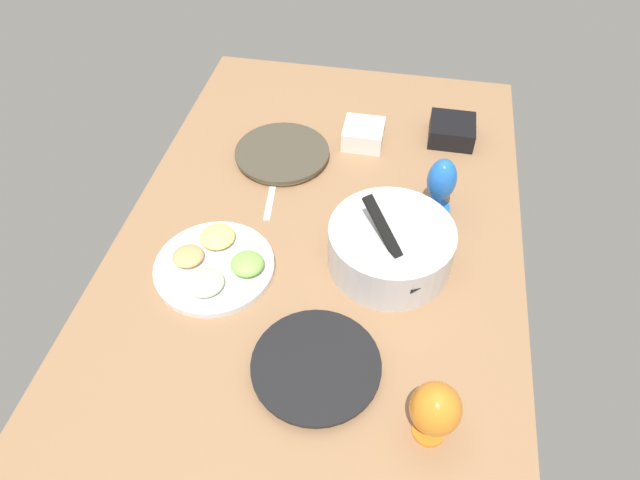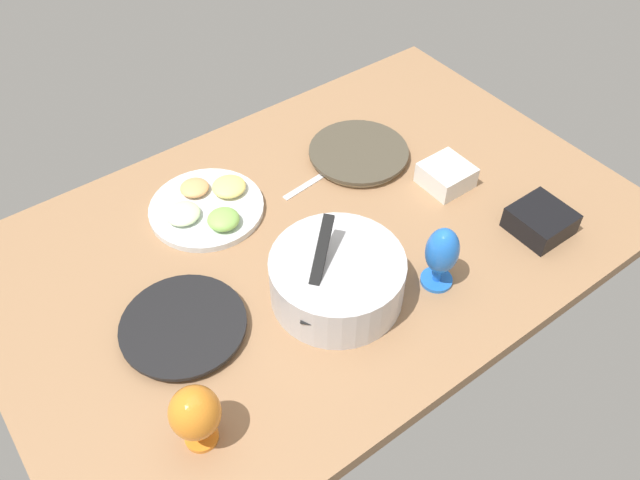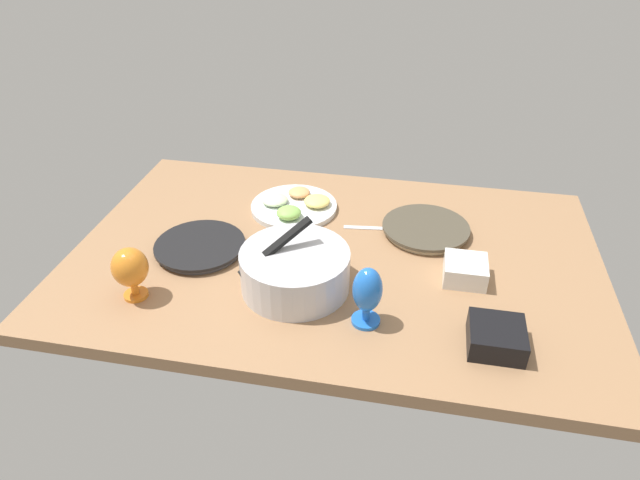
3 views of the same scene
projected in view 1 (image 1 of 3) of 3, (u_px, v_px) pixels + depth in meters
ground_plane at (321, 234)px, 150.19cm from camera, size 160.00×104.00×4.00cm
dinner_plate_left at (282, 154)px, 167.61cm from camera, size 28.00×28.00×2.65cm
dinner_plate_right at (316, 367)px, 119.72cm from camera, size 27.81×27.81×2.55cm
mixing_bowl at (390, 245)px, 136.36cm from camera, size 30.41×30.41×19.16cm
fruit_platter at (216, 264)px, 138.33cm from camera, size 29.61×29.61×5.44cm
hurricane_glass_blue at (441, 182)px, 146.54cm from camera, size 7.66×7.66×16.98cm
hurricane_glass_orange at (435, 410)px, 104.49cm from camera, size 9.77×9.77×15.45cm
square_bowl_black at (452, 130)px, 172.38cm from camera, size 13.54×13.54×6.10cm
square_bowl_white at (363, 133)px, 171.09cm from camera, size 11.98×11.98×6.13cm
fork_by_left_plate at (271, 197)px, 156.69cm from camera, size 18.09×3.84×0.60cm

